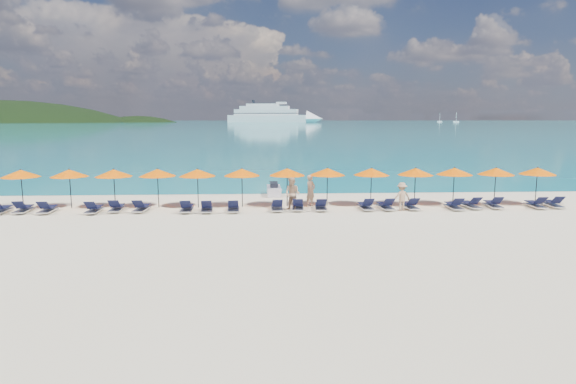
{
  "coord_description": "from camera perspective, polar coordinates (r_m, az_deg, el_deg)",
  "views": [
    {
      "loc": [
        -1.29,
        -22.3,
        5.1
      ],
      "look_at": [
        0.0,
        3.0,
        1.2
      ],
      "focal_mm": 30.0,
      "sensor_mm": 36.0,
      "label": 1
    }
  ],
  "objects": [
    {
      "name": "umbrella_3",
      "position": [
        28.46,
        -15.22,
        2.23
      ],
      "size": [
        2.1,
        2.1,
        2.28
      ],
      "color": "black",
      "rests_on": "ground"
    },
    {
      "name": "lounger_6",
      "position": [
        26.92,
        -11.9,
        -1.85
      ],
      "size": [
        0.69,
        1.72,
        0.66
      ],
      "rotation": [
        0.0,
        0.0,
        0.04
      ],
      "color": "silver",
      "rests_on": "ground"
    },
    {
      "name": "cruise_ship",
      "position": [
        575.26,
        -1.46,
        9.06
      ],
      "size": [
        113.7,
        42.95,
        31.34
      ],
      "rotation": [
        0.0,
        0.0,
        -0.23
      ],
      "color": "silver",
      "rests_on": "ground"
    },
    {
      "name": "umbrella_10",
      "position": [
        29.81,
        19.12,
        2.33
      ],
      "size": [
        2.1,
        2.1,
        2.28
      ],
      "color": "black",
      "rests_on": "ground"
    },
    {
      "name": "umbrella_2",
      "position": [
        29.03,
        -19.97,
        2.13
      ],
      "size": [
        2.1,
        2.1,
        2.28
      ],
      "color": "black",
      "rests_on": "ground"
    },
    {
      "name": "umbrella_9",
      "position": [
        28.98,
        14.88,
        2.35
      ],
      "size": [
        2.1,
        2.1,
        2.28
      ],
      "color": "black",
      "rests_on": "ground"
    },
    {
      "name": "umbrella_5",
      "position": [
        27.76,
        -5.49,
        2.34
      ],
      "size": [
        2.1,
        2.1,
        2.28
      ],
      "color": "black",
      "rests_on": "ground"
    },
    {
      "name": "lounger_14",
      "position": [
        28.01,
        14.23,
        -1.52
      ],
      "size": [
        0.75,
        1.74,
        0.66
      ],
      "rotation": [
        0.0,
        0.0,
        0.08
      ],
      "color": "silver",
      "rests_on": "ground"
    },
    {
      "name": "lounger_11",
      "position": [
        26.93,
        3.9,
        -1.67
      ],
      "size": [
        0.73,
        1.74,
        0.66
      ],
      "rotation": [
        0.0,
        0.0,
        -0.07
      ],
      "color": "silver",
      "rests_on": "ground"
    },
    {
      "name": "beachgoer_a",
      "position": [
        27.89,
        2.7,
        0.13
      ],
      "size": [
        0.79,
        0.78,
        1.85
      ],
      "primitive_type": "imported",
      "rotation": [
        0.0,
        0.0,
        0.75
      ],
      "color": "tan",
      "rests_on": "ground"
    },
    {
      "name": "lounger_7",
      "position": [
        26.72,
        -9.61,
        -1.86
      ],
      "size": [
        0.78,
        1.75,
        0.66
      ],
      "rotation": [
        0.0,
        0.0,
        0.09
      ],
      "color": "silver",
      "rests_on": "ground"
    },
    {
      "name": "jetski",
      "position": [
        32.1,
        -1.69,
        0.24
      ],
      "size": [
        0.93,
        2.39,
        0.85
      ],
      "rotation": [
        0.0,
        0.0,
        0.02
      ],
      "color": "silver",
      "rests_on": "ground"
    },
    {
      "name": "umbrella_11",
      "position": [
        30.71,
        23.43,
        2.27
      ],
      "size": [
        2.1,
        2.1,
        2.28
      ],
      "color": "black",
      "rests_on": "ground"
    },
    {
      "name": "lounger_10",
      "position": [
        26.88,
        1.18,
        -1.67
      ],
      "size": [
        0.75,
        1.74,
        0.66
      ],
      "rotation": [
        0.0,
        0.0,
        -0.08
      ],
      "color": "silver",
      "rests_on": "ground"
    },
    {
      "name": "lounger_15",
      "position": [
        28.65,
        19.07,
        -1.51
      ],
      "size": [
        0.64,
        1.71,
        0.66
      ],
      "rotation": [
        0.0,
        0.0,
        -0.01
      ],
      "color": "silver",
      "rests_on": "ground"
    },
    {
      "name": "umbrella_1",
      "position": [
        29.89,
        -24.5,
        2.04
      ],
      "size": [
        2.1,
        2.1,
        2.28
      ],
      "color": "black",
      "rests_on": "ground"
    },
    {
      "name": "lounger_9",
      "position": [
        26.7,
        -1.31,
        -1.75
      ],
      "size": [
        0.65,
        1.71,
        0.66
      ],
      "rotation": [
        0.0,
        0.0,
        0.02
      ],
      "color": "silver",
      "rests_on": "ground"
    },
    {
      "name": "headland_small",
      "position": [
        602.32,
        -17.25,
        4.55
      ],
      "size": [
        162.0,
        126.0,
        85.5
      ],
      "color": "black",
      "rests_on": "ground"
    },
    {
      "name": "ground",
      "position": [
        22.91,
        0.38,
        -4.11
      ],
      "size": [
        1400.0,
        1400.0,
        0.0
      ],
      "primitive_type": "plane",
      "color": "beige"
    },
    {
      "name": "beachgoer_b",
      "position": [
        26.69,
        0.52,
        -0.24
      ],
      "size": [
        1.04,
        0.92,
        1.86
      ],
      "primitive_type": "imported",
      "rotation": [
        0.0,
        0.0,
        -0.57
      ],
      "color": "tan",
      "rests_on": "ground"
    },
    {
      "name": "lounger_3",
      "position": [
        28.1,
        -22.01,
        -1.86
      ],
      "size": [
        0.67,
        1.72,
        0.66
      ],
      "rotation": [
        0.0,
        0.0,
        0.03
      ],
      "color": "silver",
      "rests_on": "ground"
    },
    {
      "name": "lounger_16",
      "position": [
        29.34,
        20.81,
        -1.37
      ],
      "size": [
        0.77,
        1.75,
        0.66
      ],
      "rotation": [
        0.0,
        0.0,
        0.09
      ],
      "color": "silver",
      "rests_on": "ground"
    },
    {
      "name": "lounger_0",
      "position": [
        30.22,
        -30.87,
        -1.76
      ],
      "size": [
        0.71,
        1.73,
        0.66
      ],
      "rotation": [
        0.0,
        0.0,
        0.06
      ],
      "color": "silver",
      "rests_on": "ground"
    },
    {
      "name": "umbrella_0",
      "position": [
        30.94,
        -29.11,
        1.93
      ],
      "size": [
        2.1,
        2.1,
        2.28
      ],
      "color": "black",
      "rests_on": "ground"
    },
    {
      "name": "lounger_8",
      "position": [
        26.6,
        -6.49,
        -1.84
      ],
      "size": [
        0.7,
        1.73,
        0.66
      ],
      "rotation": [
        0.0,
        0.0,
        0.05
      ],
      "color": "silver",
      "rests_on": "ground"
    },
    {
      "name": "sea",
      "position": [
        682.32,
        -2.83,
        8.32
      ],
      "size": [
        1600.0,
        1300.0,
        0.01
      ],
      "primitive_type": "cube",
      "color": "#1FA9B2",
      "rests_on": "ground"
    },
    {
      "name": "umbrella_6",
      "position": [
        27.8,
        -0.1,
        2.39
      ],
      "size": [
        2.1,
        2.1,
        2.28
      ],
      "color": "black",
      "rests_on": "ground"
    },
    {
      "name": "umbrella_7",
      "position": [
        28.05,
        4.69,
        2.41
      ],
      "size": [
        2.1,
        2.1,
        2.28
      ],
      "color": "black",
      "rests_on": "ground"
    },
    {
      "name": "sailboat_far",
      "position": [
        588.56,
        19.3,
        7.9
      ],
      "size": [
        6.52,
        2.17,
        11.95
      ],
      "color": "silver",
      "rests_on": "ground"
    },
    {
      "name": "umbrella_12",
      "position": [
        31.89,
        27.47,
        2.22
      ],
      "size": [
        2.1,
        2.1,
        2.28
      ],
      "color": "black",
      "rests_on": "ground"
    },
    {
      "name": "lounger_18",
      "position": [
        30.97,
        27.29,
        -1.27
      ],
      "size": [
        0.7,
        1.73,
        0.66
      ],
      "rotation": [
        0.0,
        0.0,
        -0.05
      ],
      "color": "silver",
      "rests_on": "ground"
    },
    {
      "name": "lounger_5",
      "position": [
        27.65,
        -16.98,
        -1.76
      ],
      "size": [
        0.72,
        1.73,
        0.66
      ],
      "rotation": [
        0.0,
        0.0,
        -0.06
      ],
      "color": "silver",
      "rests_on": "ground"
    },
    {
      "name": "headland_main",
      "position": [
        638.17,
        -30.88,
        3.65
      ],
      "size": [
        374.0,
        242.0,
        126.5
      ],
      "color": "black",
      "rests_on": "ground"
    },
    {
      "name": "lounger_12",
      "position": [
        27.33,
        9.19,
        -1.61
      ],
      "size": [
        0.72,
        1.73,
        0.66
      ],
      "rotation": [
        0.0,
        0.0,
        0.06
      ],
      "color": "silver",
      "rests_on": "ground"
    },
    {
      "name": "lounger_17",
      "position": [
        29.95,
        23.14,
        -1.31
      ],
      "size": [
        0.75,
        1.74,
        0.66
      ],
      "rotation": [
        0.0,
        0.0,
        -0.08
      ],
      "color": "silver",
      "rests_on": "ground"
    },
    {
      "name": "lounger_1",
      "position": [
        29.85,
        -28.86,
        -1.72
      ],
      "size": [
        0.77,
        1.75,
        0.66
      ],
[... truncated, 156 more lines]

